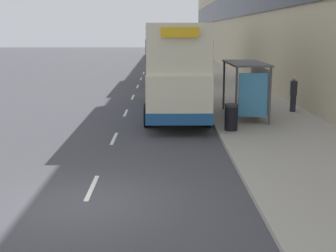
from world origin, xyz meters
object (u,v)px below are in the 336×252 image
car_0 (167,52)px  pedestrian_1 (209,86)px  litter_bin (231,117)px  bus_shelter (250,80)px  pedestrian_at_shelter (293,94)px  double_decker_bus_ahead (172,53)px  double_decker_bus_near (175,67)px

car_0 → pedestrian_1: size_ratio=2.61×
car_0 → litter_bin: bearing=-88.0°
car_0 → litter_bin: (1.94, -55.71, -0.23)m
bus_shelter → litter_bin: (-1.22, -2.73, -1.21)m
car_0 → pedestrian_at_shelter: size_ratio=2.47×
double_decker_bus_ahead → pedestrian_1: (1.83, -11.04, -1.32)m
double_decker_bus_ahead → litter_bin: size_ratio=9.69×
car_0 → pedestrian_at_shelter: bearing=-83.8°
double_decker_bus_near → pedestrian_at_shelter: bearing=-5.4°
pedestrian_at_shelter → pedestrian_1: size_ratio=1.06×
bus_shelter → double_decker_bus_near: bearing=146.5°
pedestrian_1 → pedestrian_at_shelter: bearing=-43.1°
double_decker_bus_ahead → litter_bin: (1.95, -18.95, -1.61)m
car_0 → double_decker_bus_near: bearing=-90.1°
litter_bin → pedestrian_1: bearing=90.9°
pedestrian_at_shelter → pedestrian_1: 5.18m
pedestrian_at_shelter → bus_shelter: bearing=-146.0°
bus_shelter → pedestrian_1: bus_shelter is taller
pedestrian_at_shelter → pedestrian_1: bearing=136.9°
car_0 → pedestrian_at_shelter: (5.60, -51.34, 0.12)m
bus_shelter → double_decker_bus_near: size_ratio=0.37×
double_decker_bus_ahead → pedestrian_1: size_ratio=6.29×
pedestrian_at_shelter → litter_bin: 5.71m
pedestrian_1 → litter_bin: 7.92m
car_0 → bus_shelter: bearing=-86.6°
bus_shelter → double_decker_bus_ahead: bearing=101.1°
bus_shelter → pedestrian_at_shelter: 3.06m
litter_bin → double_decker_bus_ahead: bearing=95.9°
bus_shelter → car_0: bus_shelter is taller
car_0 → pedestrian_1: bearing=-87.8°
double_decker_bus_near → car_0: size_ratio=2.71×
pedestrian_at_shelter → double_decker_bus_ahead: bearing=111.0°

